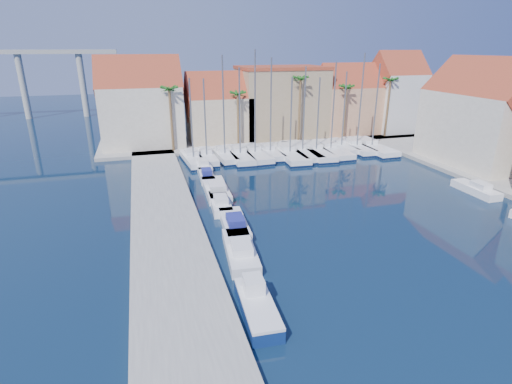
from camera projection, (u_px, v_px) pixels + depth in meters
ground at (343, 319)px, 23.41m from camera, size 260.00×260.00×0.00m
quay_west at (168, 235)px, 33.16m from camera, size 6.00×77.00×0.50m
shore_north at (264, 137)px, 69.25m from camera, size 54.00×16.00×0.50m
fishing_boat at (257, 305)px, 23.63m from camera, size 2.11×5.55×1.91m
motorboat_west_0 at (240, 250)px, 30.19m from camera, size 2.76×6.77×1.40m
motorboat_west_1 at (234, 224)px, 34.76m from camera, size 2.43×6.37×1.40m
motorboat_west_2 at (220, 203)px, 39.33m from camera, size 2.20×5.74×1.40m
motorboat_west_3 at (216, 189)px, 43.21m from camera, size 2.70×7.53×1.40m
motorboat_west_4 at (206, 175)px, 47.79m from camera, size 1.89×5.10×1.40m
motorboat_west_5 at (203, 165)px, 51.95m from camera, size 1.82×5.65×1.40m
motorboat_west_6 at (194, 155)px, 56.68m from camera, size 2.58×6.36×1.40m
motorboat_east_1 at (476, 189)px, 43.22m from camera, size 1.85×5.62×1.40m
sailboat_0 at (193, 159)px, 54.61m from camera, size 3.01×9.01×11.31m
sailboat_1 at (206, 157)px, 55.66m from camera, size 2.36×8.64×11.15m
sailboat_2 at (224, 155)px, 56.37m from camera, size 2.74×8.48×14.04m
sailboat_3 at (239, 155)px, 56.68m from camera, size 3.08×10.35×12.46m
sailboat_4 at (254, 153)px, 57.30m from camera, size 3.13×10.34×14.71m
sailboat_5 at (269, 152)px, 57.92m from camera, size 2.68×8.52×13.71m
sailboat_6 at (288, 153)px, 57.53m from camera, size 3.65×11.70×11.21m
sailboat_7 at (301, 151)px, 58.73m from camera, size 3.12×11.33×12.53m
sailboat_8 at (315, 151)px, 58.79m from camera, size 3.73×11.35×11.07m
sailboat_9 at (329, 149)px, 59.65m from camera, size 3.20×11.06×13.06m
sailboat_10 at (340, 147)px, 61.19m from camera, size 2.80×8.42×11.68m
sailboat_11 at (355, 146)px, 61.23m from camera, size 2.80×9.59×14.21m
sailboat_12 at (369, 146)px, 61.44m from camera, size 3.28×11.79×12.77m
building_0 at (141, 106)px, 60.98m from camera, size 12.30×9.00×13.50m
building_1 at (219, 111)px, 64.53m from camera, size 10.30×8.00×11.00m
building_2 at (281, 101)px, 67.98m from camera, size 14.20×10.20×11.50m
building_3 at (347, 102)px, 70.34m from camera, size 10.30×8.00×12.00m
building_4 at (395, 94)px, 71.41m from camera, size 8.30×8.00×14.00m
building_6 at (483, 117)px, 51.18m from camera, size 9.00×14.30×13.50m
palm_0 at (169, 91)px, 56.64m from camera, size 2.60×2.60×10.15m
palm_1 at (238, 96)px, 59.57m from camera, size 2.60×2.60×9.15m
palm_2 at (301, 81)px, 61.53m from camera, size 2.60×2.60×11.15m
palm_3 at (346, 89)px, 64.10m from camera, size 2.60×2.60×9.65m
palm_4 at (391, 82)px, 65.87m from camera, size 2.60×2.60×10.65m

